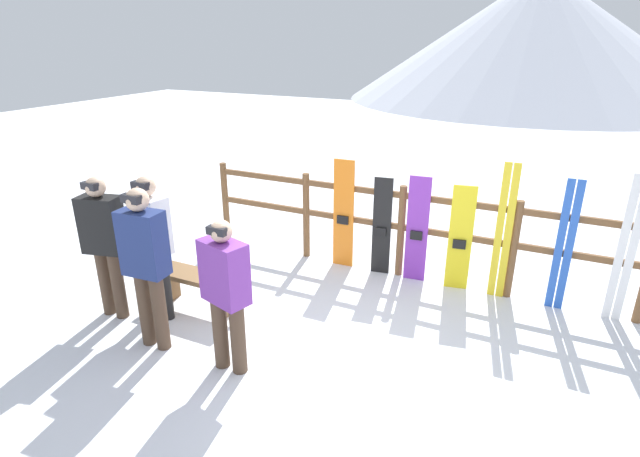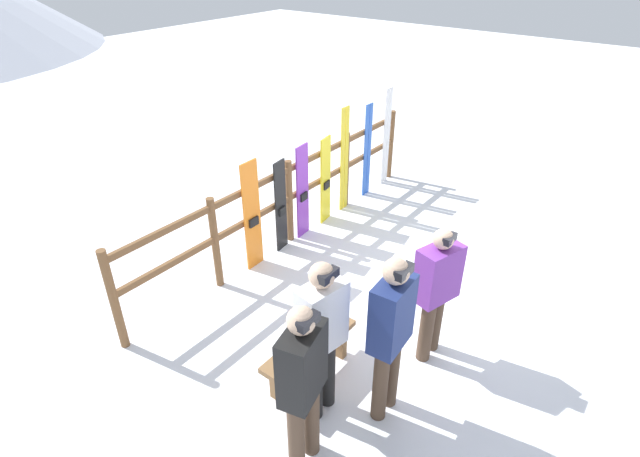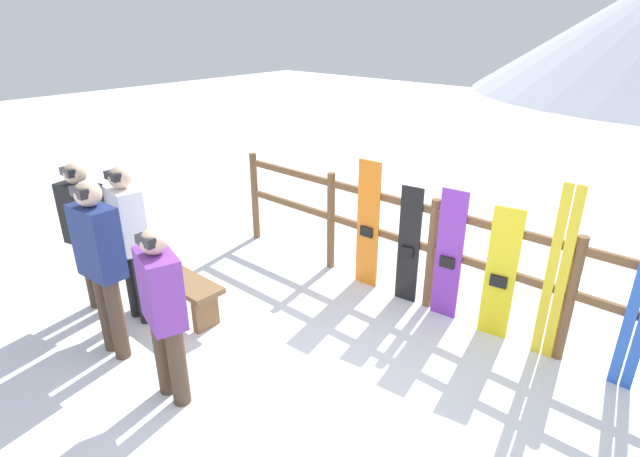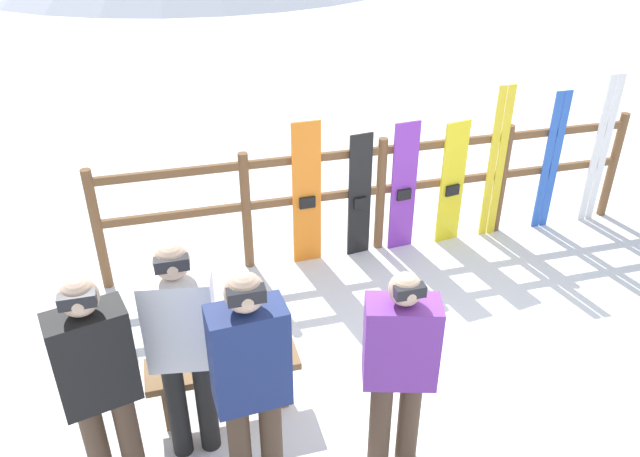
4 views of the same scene
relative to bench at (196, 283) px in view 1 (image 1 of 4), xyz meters
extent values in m
plane|color=white|center=(1.96, -0.10, -0.33)|extent=(40.00, 40.00, 0.00)
cone|color=silver|center=(1.96, 23.95, 2.67)|extent=(18.00, 18.00, 6.00)
cylinder|color=brown|center=(-0.93, 1.95, 0.31)|extent=(0.10, 0.10, 1.29)
cylinder|color=brown|center=(0.51, 1.95, 0.31)|extent=(0.10, 0.10, 1.29)
cylinder|color=brown|center=(1.96, 1.95, 0.31)|extent=(0.10, 0.10, 1.29)
cylinder|color=brown|center=(3.41, 1.95, 0.31)|extent=(0.10, 0.10, 1.29)
cube|color=brown|center=(1.96, 1.95, 0.38)|extent=(5.79, 0.05, 0.08)
cube|color=brown|center=(1.96, 1.95, 0.83)|extent=(5.79, 0.05, 0.08)
cube|color=brown|center=(0.00, 0.00, 0.10)|extent=(1.14, 0.36, 0.06)
cube|color=brown|center=(-0.43, 0.00, -0.13)|extent=(0.08, 0.29, 0.40)
cube|color=brown|center=(0.43, 0.00, -0.13)|extent=(0.08, 0.29, 0.40)
cylinder|color=#4C3828|center=(0.00, -0.84, 0.10)|extent=(0.14, 0.14, 0.86)
cylinder|color=#4C3828|center=(0.21, -0.84, 0.10)|extent=(0.14, 0.14, 0.86)
cube|color=navy|center=(0.11, -0.84, 0.87)|extent=(0.47, 0.28, 0.68)
sphere|color=#D8B293|center=(0.11, -0.84, 1.33)|extent=(0.23, 0.23, 0.23)
cube|color=black|center=(0.11, -0.91, 1.36)|extent=(0.21, 0.08, 0.08)
cylinder|color=black|center=(-0.36, -0.35, 0.09)|extent=(0.14, 0.14, 0.84)
cylinder|color=black|center=(-0.16, -0.35, 0.09)|extent=(0.14, 0.14, 0.84)
cube|color=white|center=(-0.26, -0.35, 0.84)|extent=(0.48, 0.31, 0.66)
sphere|color=#D8B293|center=(-0.26, -0.35, 1.28)|extent=(0.23, 0.23, 0.23)
cube|color=black|center=(-0.26, -0.42, 1.31)|extent=(0.20, 0.08, 0.08)
cylinder|color=#4C3828|center=(-0.88, -0.56, 0.08)|extent=(0.15, 0.15, 0.83)
cylinder|color=#4C3828|center=(-0.68, -0.56, 0.08)|extent=(0.15, 0.15, 0.83)
cube|color=black|center=(-0.78, -0.56, 0.83)|extent=(0.50, 0.35, 0.66)
sphere|color=#D8B293|center=(-0.78, -0.56, 1.27)|extent=(0.22, 0.22, 0.22)
cube|color=black|center=(-0.78, -0.63, 1.30)|extent=(0.20, 0.08, 0.08)
cylinder|color=#4C3828|center=(0.96, -0.82, 0.06)|extent=(0.15, 0.15, 0.77)
cylinder|color=#4C3828|center=(1.17, -0.82, 0.06)|extent=(0.15, 0.15, 0.77)
cube|color=#723399|center=(1.07, -0.82, 0.75)|extent=(0.52, 0.38, 0.61)
sphere|color=#D8B293|center=(1.07, -0.82, 1.16)|extent=(0.21, 0.21, 0.21)
cube|color=black|center=(1.07, -0.88, 1.18)|extent=(0.19, 0.07, 0.07)
cube|color=orange|center=(1.13, 1.89, 0.45)|extent=(0.30, 0.03, 1.57)
cube|color=black|center=(1.13, 1.86, 0.38)|extent=(0.17, 0.03, 0.12)
cube|color=black|center=(1.71, 1.89, 0.36)|extent=(0.26, 0.06, 1.39)
cube|color=black|center=(1.71, 1.86, 0.29)|extent=(0.14, 0.05, 0.12)
cube|color=purple|center=(2.20, 1.89, 0.40)|extent=(0.29, 0.05, 1.46)
cube|color=black|center=(2.20, 1.86, 0.33)|extent=(0.16, 0.04, 0.12)
cube|color=yellow|center=(2.76, 1.89, 0.38)|extent=(0.30, 0.07, 1.41)
cube|color=black|center=(2.76, 1.86, 0.30)|extent=(0.17, 0.06, 0.12)
cube|color=yellow|center=(3.22, 1.89, 0.55)|extent=(0.09, 0.02, 1.76)
cube|color=yellow|center=(3.32, 1.89, 0.55)|extent=(0.09, 0.02, 1.76)
cube|color=blue|center=(3.91, 1.89, 0.49)|extent=(0.09, 0.02, 1.64)
cube|color=blue|center=(4.01, 1.89, 0.49)|extent=(0.09, 0.02, 1.64)
cube|color=white|center=(4.53, 1.89, 0.55)|extent=(0.09, 0.02, 1.77)
cube|color=white|center=(4.64, 1.89, 0.55)|extent=(0.09, 0.02, 1.77)
camera|label=1|loc=(3.68, -4.21, 2.83)|focal=28.00mm
camera|label=2|loc=(-2.91, -2.38, 3.71)|focal=28.00mm
camera|label=3|loc=(4.29, -2.58, 2.74)|focal=28.00mm
camera|label=4|loc=(-0.22, -3.62, 3.33)|focal=35.00mm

